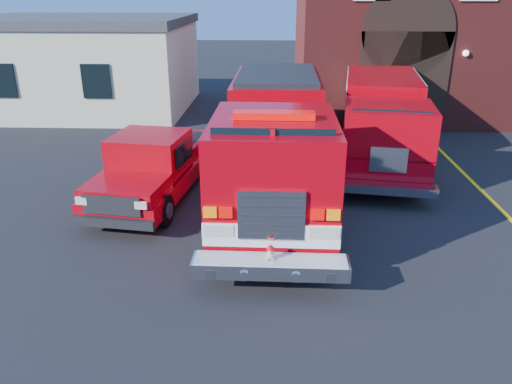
{
  "coord_description": "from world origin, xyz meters",
  "views": [
    {
      "loc": [
        0.42,
        -11.49,
        5.47
      ],
      "look_at": [
        0.0,
        -1.2,
        1.3
      ],
      "focal_mm": 35.0,
      "sensor_mm": 36.0,
      "label": 1
    }
  ],
  "objects_px": {
    "side_building": "(83,63)",
    "fire_engine": "(275,140)",
    "pickup_truck": "(155,166)",
    "fire_station": "(457,18)",
    "secondary_truck": "(382,118)"
  },
  "relations": [
    {
      "from": "fire_station",
      "to": "pickup_truck",
      "type": "bearing_deg",
      "value": -134.12
    },
    {
      "from": "pickup_truck",
      "to": "secondary_truck",
      "type": "relative_size",
      "value": 0.7
    },
    {
      "from": "fire_engine",
      "to": "pickup_truck",
      "type": "relative_size",
      "value": 1.71
    },
    {
      "from": "fire_station",
      "to": "side_building",
      "type": "distance_m",
      "value": 18.13
    },
    {
      "from": "side_building",
      "to": "pickup_truck",
      "type": "bearing_deg",
      "value": -61.97
    },
    {
      "from": "side_building",
      "to": "fire_engine",
      "type": "distance_m",
      "value": 14.61
    },
    {
      "from": "side_building",
      "to": "fire_engine",
      "type": "bearing_deg",
      "value": -49.84
    },
    {
      "from": "fire_station",
      "to": "secondary_truck",
      "type": "bearing_deg",
      "value": -119.74
    },
    {
      "from": "fire_station",
      "to": "secondary_truck",
      "type": "xyz_separation_m",
      "value": [
        -4.98,
        -8.72,
        -2.79
      ]
    },
    {
      "from": "fire_engine",
      "to": "side_building",
      "type": "bearing_deg",
      "value": 130.16
    },
    {
      "from": "fire_engine",
      "to": "pickup_truck",
      "type": "bearing_deg",
      "value": -176.93
    },
    {
      "from": "fire_station",
      "to": "pickup_truck",
      "type": "xyz_separation_m",
      "value": [
        -11.95,
        -12.33,
        -3.36
      ]
    },
    {
      "from": "fire_station",
      "to": "fire_engine",
      "type": "height_order",
      "value": "fire_station"
    },
    {
      "from": "secondary_truck",
      "to": "fire_engine",
      "type": "bearing_deg",
      "value": -136.33
    },
    {
      "from": "fire_engine",
      "to": "secondary_truck",
      "type": "height_order",
      "value": "fire_engine"
    }
  ]
}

